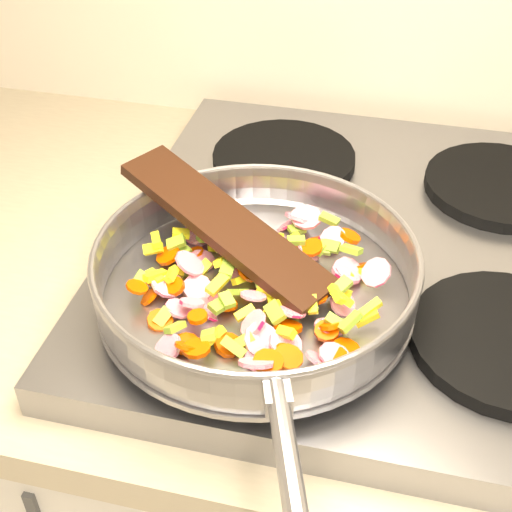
# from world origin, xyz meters

# --- Properties ---
(cooktop) EXTENTS (0.60, 0.60, 0.04)m
(cooktop) POSITION_xyz_m (-0.70, 1.67, 0.92)
(cooktop) COLOR #939399
(cooktop) RESTS_ON counter_top
(grate_fl) EXTENTS (0.19, 0.19, 0.02)m
(grate_fl) POSITION_xyz_m (-0.84, 1.52, 0.95)
(grate_fl) COLOR black
(grate_fl) RESTS_ON cooktop
(grate_fr) EXTENTS (0.19, 0.19, 0.02)m
(grate_fr) POSITION_xyz_m (-0.56, 1.52, 0.95)
(grate_fr) COLOR black
(grate_fr) RESTS_ON cooktop
(grate_bl) EXTENTS (0.19, 0.19, 0.02)m
(grate_bl) POSITION_xyz_m (-0.84, 1.81, 0.95)
(grate_bl) COLOR black
(grate_bl) RESTS_ON cooktop
(grate_br) EXTENTS (0.19, 0.19, 0.02)m
(grate_br) POSITION_xyz_m (-0.56, 1.81, 0.95)
(grate_br) COLOR black
(grate_br) RESTS_ON cooktop
(saute_pan) EXTENTS (0.36, 0.51, 0.06)m
(saute_pan) POSITION_xyz_m (-0.81, 1.52, 0.99)
(saute_pan) COLOR #9E9EA5
(saute_pan) RESTS_ON grate_fl
(vegetable_heap) EXTENTS (0.26, 0.27, 0.05)m
(vegetable_heap) POSITION_xyz_m (-0.81, 1.52, 0.98)
(vegetable_heap) COLOR #84AD2D
(vegetable_heap) RESTS_ON saute_pan
(wooden_spatula) EXTENTS (0.26, 0.18, 0.06)m
(wooden_spatula) POSITION_xyz_m (-0.85, 1.57, 1.01)
(wooden_spatula) COLOR black
(wooden_spatula) RESTS_ON saute_pan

